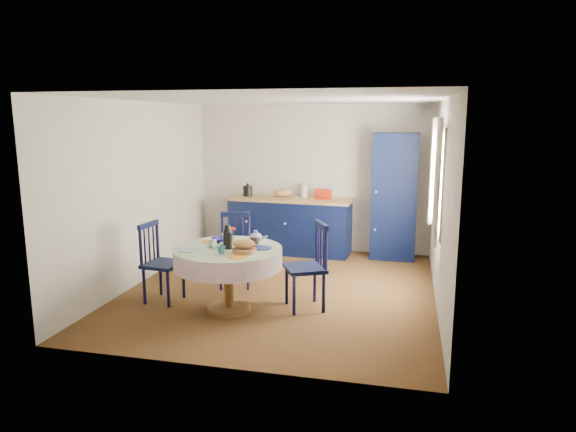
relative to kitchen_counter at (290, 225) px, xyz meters
name	(u,v)px	position (x,y,z in m)	size (l,w,h in m)	color
floor	(281,290)	(0.33, -1.96, -0.48)	(4.50, 4.50, 0.00)	black
ceiling	(281,99)	(0.33, -1.96, 2.02)	(4.50, 4.50, 0.00)	white
wall_back	(312,178)	(0.33, 0.29, 0.77)	(4.00, 0.02, 2.50)	beige
wall_left	(141,193)	(-1.67, -1.96, 0.77)	(0.02, 4.50, 2.50)	beige
wall_right	(441,204)	(2.33, -1.96, 0.77)	(0.02, 4.50, 2.50)	beige
window	(437,178)	(2.28, -1.66, 1.04)	(0.10, 1.74, 1.45)	white
kitchen_counter	(290,225)	(0.00, 0.00, 0.00)	(2.13, 0.76, 1.18)	black
pantry_cabinet	(394,197)	(1.73, 0.04, 0.54)	(0.72, 0.53, 2.04)	black
dining_table	(229,258)	(-0.09, -2.83, 0.17)	(1.27, 1.27, 1.05)	brown
chair_left	(160,262)	(-1.04, -2.70, 0.02)	(0.47, 0.49, 1.00)	black
chair_far	(235,249)	(-0.33, -1.90, 0.02)	(0.54, 0.52, 1.00)	black
chair_right	(309,266)	(0.81, -2.53, 0.05)	(0.61, 0.62, 1.05)	black
mug_a	(212,244)	(-0.29, -2.83, 0.33)	(0.11, 0.11, 0.09)	silver
mug_b	(221,250)	(-0.08, -3.09, 0.33)	(0.10, 0.10, 0.09)	#31737C
mug_c	(255,240)	(0.16, -2.57, 0.33)	(0.12, 0.12, 0.09)	black
mug_d	(226,237)	(-0.23, -2.52, 0.34)	(0.11, 0.11, 0.10)	silver
cobalt_bowl	(222,240)	(-0.26, -2.59, 0.32)	(0.24, 0.24, 0.06)	navy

